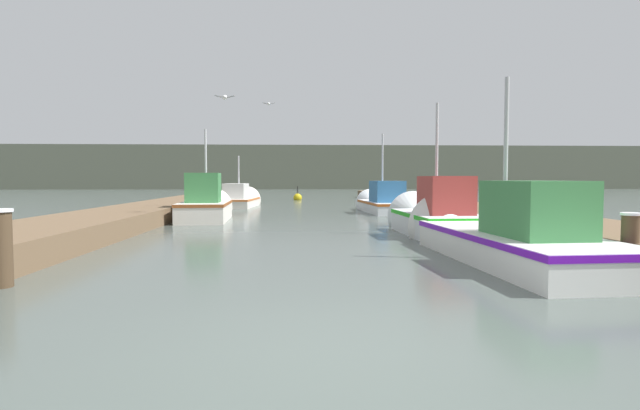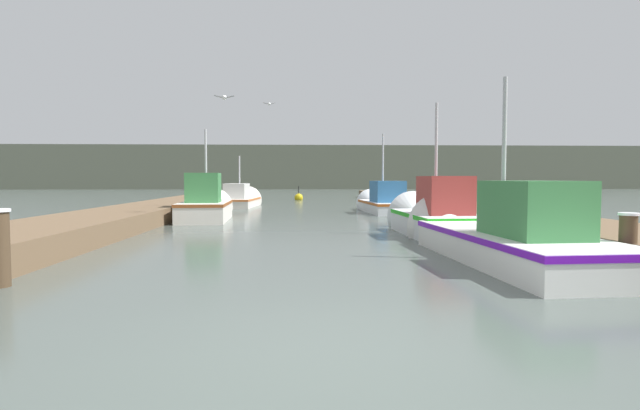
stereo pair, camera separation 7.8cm
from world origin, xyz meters
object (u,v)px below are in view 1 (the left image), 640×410
at_px(fishing_boat_3, 382,202).
at_px(channel_buoy, 298,198).
at_px(fishing_boat_0, 493,234).
at_px(mooring_piling_1, 630,244).
at_px(fishing_boat_2, 207,206).
at_px(fishing_boat_1, 434,216).
at_px(fishing_boat_4, 240,199).
at_px(seagull_lead, 225,97).
at_px(mooring_piling_0, 0,248).
at_px(seagull_1, 269,104).
at_px(mooring_piling_2, 444,208).

xyz_separation_m(fishing_boat_3, channel_buoy, (-3.68, 12.22, -0.27)).
distance_m(fishing_boat_0, mooring_piling_1, 2.45).
relative_size(fishing_boat_2, mooring_piling_1, 4.70).
distance_m(fishing_boat_1, fishing_boat_4, 15.09).
bearing_deg(seagull_lead, fishing_boat_0, 136.01).
bearing_deg(mooring_piling_0, fishing_boat_3, 62.48).
height_order(fishing_boat_3, fishing_boat_4, fishing_boat_3).
bearing_deg(mooring_piling_0, fishing_boat_2, 85.79).
height_order(fishing_boat_0, fishing_boat_2, fishing_boat_0).
height_order(fishing_boat_3, mooring_piling_1, fishing_boat_3).
distance_m(fishing_boat_4, mooring_piling_1, 21.07).
distance_m(fishing_boat_2, channel_buoy, 16.43).
distance_m(fishing_boat_0, fishing_boat_1, 3.85).
bearing_deg(channel_buoy, seagull_1, -96.18).
bearing_deg(seagull_1, fishing_boat_1, 110.31).
height_order(fishing_boat_3, seagull_1, seagull_1).
distance_m(fishing_boat_0, seagull_lead, 8.24).
xyz_separation_m(fishing_boat_0, mooring_piling_2, (1.15, 7.00, 0.08)).
bearing_deg(seagull_lead, fishing_boat_4, -89.45).
height_order(fishing_boat_1, seagull_1, seagull_1).
bearing_deg(fishing_boat_1, fishing_boat_2, 142.56).
relative_size(fishing_boat_1, mooring_piling_2, 4.67).
relative_size(fishing_boat_2, seagull_lead, 8.22).
xyz_separation_m(mooring_piling_0, mooring_piling_1, (9.06, 0.31, -0.05)).
relative_size(fishing_boat_2, mooring_piling_2, 4.71).
relative_size(fishing_boat_3, channel_buoy, 4.98).
xyz_separation_m(fishing_boat_4, seagull_lead, (0.99, -12.54, 3.39)).
bearing_deg(fishing_boat_0, seagull_lead, 136.52).
bearing_deg(fishing_boat_0, mooring_piling_0, -166.31).
distance_m(fishing_boat_0, mooring_piling_0, 8.18).
relative_size(fishing_boat_0, mooring_piling_1, 6.56).
distance_m(fishing_boat_2, mooring_piling_1, 13.66).
bearing_deg(mooring_piling_2, seagull_lead, -162.65).
height_order(fishing_boat_1, fishing_boat_3, fishing_boat_1).
bearing_deg(seagull_lead, mooring_piling_0, 70.28).
height_order(mooring_piling_0, mooring_piling_1, mooring_piling_0).
relative_size(fishing_boat_0, fishing_boat_1, 1.41).
bearing_deg(mooring_piling_1, fishing_boat_0, 120.80).
bearing_deg(fishing_boat_2, fishing_boat_4, 85.56).
xyz_separation_m(fishing_boat_1, seagull_1, (-4.88, 8.91, 4.29)).
distance_m(fishing_boat_1, channel_buoy, 21.34).
relative_size(fishing_boat_0, mooring_piling_0, 5.94).
relative_size(mooring_piling_1, channel_buoy, 0.89).
distance_m(fishing_boat_2, mooring_piling_0, 11.24).
relative_size(fishing_boat_3, mooring_piling_0, 5.05).
bearing_deg(channel_buoy, mooring_piling_2, -74.99).
bearing_deg(fishing_boat_4, fishing_boat_2, -86.87).
bearing_deg(seagull_lead, fishing_boat_1, 166.10).
height_order(mooring_piling_1, channel_buoy, mooring_piling_1).
distance_m(fishing_boat_3, channel_buoy, 12.77).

